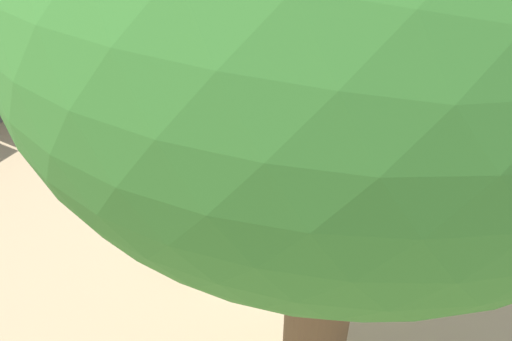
{
  "coord_description": "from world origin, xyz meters",
  "views": [
    {
      "loc": [
        -7.26,
        -3.5,
        7.5
      ],
      "look_at": [
        0.49,
        0.77,
        0.8
      ],
      "focal_mm": 35.25,
      "sensor_mm": 36.0,
      "label": 1
    }
  ],
  "objects_px": {
    "wooden_bench": "(189,231)",
    "feed_bucket": "(312,279)",
    "picnic_table_far": "(299,85)",
    "person_handler": "(258,124)",
    "picnic_table_near": "(153,102)",
    "elephant": "(307,163)",
    "market_stall_blue": "(46,43)",
    "shade_tree_main": "(354,5)",
    "market_stall_orange": "(103,17)"
  },
  "relations": [
    {
      "from": "wooden_bench",
      "to": "feed_bucket",
      "type": "xyz_separation_m",
      "value": [
        0.29,
        -2.58,
        -0.31
      ]
    },
    {
      "from": "wooden_bench",
      "to": "picnic_table_far",
      "type": "xyz_separation_m",
      "value": [
        6.51,
        0.61,
        0.12
      ]
    },
    {
      "from": "person_handler",
      "to": "picnic_table_near",
      "type": "bearing_deg",
      "value": -154.99
    },
    {
      "from": "elephant",
      "to": "picnic_table_near",
      "type": "xyz_separation_m",
      "value": [
        1.14,
        5.17,
        -0.45
      ]
    },
    {
      "from": "picnic_table_near",
      "to": "market_stall_blue",
      "type": "xyz_separation_m",
      "value": [
        0.61,
        4.63,
        0.55
      ]
    },
    {
      "from": "person_handler",
      "to": "feed_bucket",
      "type": "xyz_separation_m",
      "value": [
        -3.23,
        -2.93,
        -0.79
      ]
    },
    {
      "from": "picnic_table_far",
      "to": "picnic_table_near",
      "type": "bearing_deg",
      "value": 125.98
    },
    {
      "from": "market_stall_blue",
      "to": "feed_bucket",
      "type": "bearing_deg",
      "value": -109.84
    },
    {
      "from": "wooden_bench",
      "to": "picnic_table_near",
      "type": "distance_m",
      "value": 5.24
    },
    {
      "from": "picnic_table_far",
      "to": "market_stall_blue",
      "type": "relative_size",
      "value": 0.66
    },
    {
      "from": "picnic_table_far",
      "to": "shade_tree_main",
      "type": "bearing_deg",
      "value": -160.17
    },
    {
      "from": "elephant",
      "to": "person_handler",
      "type": "distance_m",
      "value": 2.03
    },
    {
      "from": "person_handler",
      "to": "feed_bucket",
      "type": "distance_m",
      "value": 4.44
    },
    {
      "from": "shade_tree_main",
      "to": "feed_bucket",
      "type": "height_order",
      "value": "shade_tree_main"
    },
    {
      "from": "elephant",
      "to": "feed_bucket",
      "type": "xyz_separation_m",
      "value": [
        -2.22,
        -1.18,
        -0.87
      ]
    },
    {
      "from": "elephant",
      "to": "market_stall_blue",
      "type": "xyz_separation_m",
      "value": [
        1.74,
        9.8,
        0.11
      ]
    },
    {
      "from": "person_handler",
      "to": "picnic_table_near",
      "type": "relative_size",
      "value": 0.79
    },
    {
      "from": "picnic_table_near",
      "to": "elephant",
      "type": "bearing_deg",
      "value": 17.81
    },
    {
      "from": "shade_tree_main",
      "to": "market_stall_blue",
      "type": "height_order",
      "value": "shade_tree_main"
    },
    {
      "from": "wooden_bench",
      "to": "market_stall_blue",
      "type": "bearing_deg",
      "value": 1.55
    },
    {
      "from": "shade_tree_main",
      "to": "picnic_table_far",
      "type": "xyz_separation_m",
      "value": [
        8.12,
        3.98,
        -5.46
      ]
    },
    {
      "from": "wooden_bench",
      "to": "elephant",
      "type": "bearing_deg",
      "value": -90.83
    },
    {
      "from": "picnic_table_near",
      "to": "market_stall_orange",
      "type": "xyz_separation_m",
      "value": [
        3.21,
        4.63,
        0.55
      ]
    },
    {
      "from": "market_stall_orange",
      "to": "feed_bucket",
      "type": "distance_m",
      "value": 12.83
    },
    {
      "from": "picnic_table_far",
      "to": "market_stall_blue",
      "type": "xyz_separation_m",
      "value": [
        -2.26,
        7.79,
        0.55
      ]
    },
    {
      "from": "picnic_table_near",
      "to": "market_stall_orange",
      "type": "relative_size",
      "value": 0.81
    },
    {
      "from": "person_handler",
      "to": "market_stall_blue",
      "type": "xyz_separation_m",
      "value": [
        0.73,
        8.05,
        0.19
      ]
    },
    {
      "from": "market_stall_orange",
      "to": "feed_bucket",
      "type": "xyz_separation_m",
      "value": [
        -6.56,
        -10.98,
        -0.98
      ]
    },
    {
      "from": "person_handler",
      "to": "market_stall_blue",
      "type": "bearing_deg",
      "value": -158.16
    },
    {
      "from": "elephant",
      "to": "person_handler",
      "type": "height_order",
      "value": "person_handler"
    },
    {
      "from": "shade_tree_main",
      "to": "picnic_table_far",
      "type": "distance_m",
      "value": 10.57
    },
    {
      "from": "shade_tree_main",
      "to": "wooden_bench",
      "type": "distance_m",
      "value": 6.71
    },
    {
      "from": "market_stall_blue",
      "to": "feed_bucket",
      "type": "distance_m",
      "value": 11.71
    },
    {
      "from": "shade_tree_main",
      "to": "market_stall_orange",
      "type": "bearing_deg",
      "value": 54.26
    },
    {
      "from": "wooden_bench",
      "to": "market_stall_blue",
      "type": "height_order",
      "value": "market_stall_blue"
    },
    {
      "from": "picnic_table_near",
      "to": "market_stall_orange",
      "type": "bearing_deg",
      "value": 175.48
    },
    {
      "from": "picnic_table_far",
      "to": "wooden_bench",
      "type": "bearing_deg",
      "value": 179.11
    },
    {
      "from": "person_handler",
      "to": "shade_tree_main",
      "type": "relative_size",
      "value": 0.2
    },
    {
      "from": "elephant",
      "to": "person_handler",
      "type": "xyz_separation_m",
      "value": [
        1.02,
        1.76,
        -0.08
      ]
    },
    {
      "from": "shade_tree_main",
      "to": "elephant",
      "type": "bearing_deg",
      "value": 25.44
    },
    {
      "from": "elephant",
      "to": "market_stall_orange",
      "type": "relative_size",
      "value": 0.92
    },
    {
      "from": "elephant",
      "to": "person_handler",
      "type": "bearing_deg",
      "value": -29.65
    },
    {
      "from": "person_handler",
      "to": "feed_bucket",
      "type": "bearing_deg",
      "value": -20.79
    },
    {
      "from": "elephant",
      "to": "picnic_table_far",
      "type": "distance_m",
      "value": 4.5
    },
    {
      "from": "market_stall_blue",
      "to": "feed_bucket",
      "type": "xyz_separation_m",
      "value": [
        -3.96,
        -10.98,
        -0.98
      ]
    },
    {
      "from": "shade_tree_main",
      "to": "feed_bucket",
      "type": "relative_size",
      "value": 22.91
    },
    {
      "from": "market_stall_blue",
      "to": "person_handler",
      "type": "bearing_deg",
      "value": -95.17
    },
    {
      "from": "market_stall_blue",
      "to": "market_stall_orange",
      "type": "xyz_separation_m",
      "value": [
        2.6,
        0.0,
        0.0
      ]
    },
    {
      "from": "picnic_table_near",
      "to": "feed_bucket",
      "type": "xyz_separation_m",
      "value": [
        -3.35,
        -6.35,
        -0.43
      ]
    },
    {
      "from": "shade_tree_main",
      "to": "market_stall_blue",
      "type": "distance_m",
      "value": 14.03
    }
  ]
}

